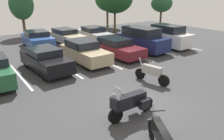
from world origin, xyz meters
name	(u,v)px	position (x,y,z in m)	size (l,w,h in m)	color
ground	(145,109)	(0.00, 0.00, -0.05)	(44.00, 44.00, 0.10)	#38383A
motorcycle_touring	(130,102)	(-1.04, -0.22, 0.67)	(2.20, 0.89, 1.43)	black
motorcycle_second	(152,73)	(2.22, 1.89, 0.58)	(0.69, 2.16, 1.29)	black
motorcycle_third	(161,138)	(-1.64, -2.38, 0.57)	(1.22, 2.09, 1.31)	black
parking_stripes	(65,67)	(-0.58, 7.09, 0.00)	(23.07, 5.11, 0.01)	silver
car_black	(46,60)	(-1.80, 7.15, 0.71)	(2.05, 4.59, 1.44)	black
car_tan	(84,52)	(1.07, 7.38, 0.74)	(1.87, 4.55, 1.52)	tan
car_maroon	(116,47)	(3.88, 7.43, 0.68)	(2.07, 4.96, 1.39)	maroon
car_navy	(142,39)	(6.61, 7.41, 0.98)	(2.14, 4.52, 1.98)	navy
car_white	(168,36)	(9.54, 7.19, 0.96)	(1.84, 4.25, 1.96)	white
car_far_blue	(37,39)	(-0.23, 13.78, 0.74)	(2.16, 4.56, 1.48)	#2D519E
car_far_champagne	(66,36)	(2.64, 13.94, 0.68)	(2.07, 4.94, 1.37)	#C1B289
car_far_silver	(94,34)	(5.51, 13.55, 0.68)	(2.18, 4.95, 1.38)	#B7B7BC
tree_far_right	(162,3)	(19.60, 17.50, 3.15)	(3.13, 3.13, 4.44)	#4C3823
tree_far_left	(21,5)	(0.38, 20.34, 3.43)	(2.63, 2.63, 5.12)	#4C3823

